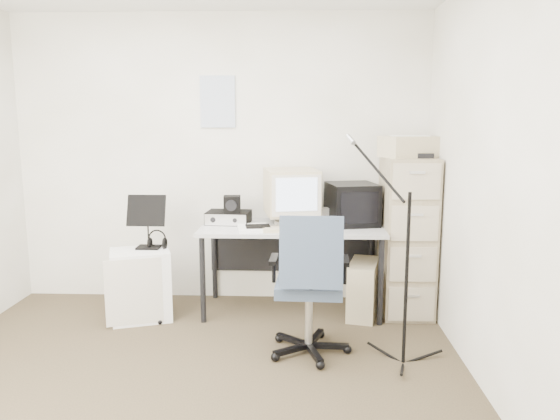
{
  "coord_description": "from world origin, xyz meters",
  "views": [
    {
      "loc": [
        0.7,
        -2.98,
        1.63
      ],
      "look_at": [
        0.55,
        0.95,
        0.95
      ],
      "focal_mm": 35.0,
      "sensor_mm": 36.0,
      "label": 1
    }
  ],
  "objects_px": {
    "desk": "(292,269)",
    "side_cart": "(141,285)",
    "office_chair": "(309,283)",
    "filing_cabinet": "(406,236)"
  },
  "relations": [
    {
      "from": "desk",
      "to": "side_cart",
      "type": "distance_m",
      "value": 1.24
    },
    {
      "from": "desk",
      "to": "office_chair",
      "type": "distance_m",
      "value": 0.86
    },
    {
      "from": "desk",
      "to": "side_cart",
      "type": "relative_size",
      "value": 2.64
    },
    {
      "from": "desk",
      "to": "side_cart",
      "type": "xyz_separation_m",
      "value": [
        -1.22,
        -0.23,
        -0.08
      ]
    },
    {
      "from": "filing_cabinet",
      "to": "desk",
      "type": "relative_size",
      "value": 0.87
    },
    {
      "from": "filing_cabinet",
      "to": "office_chair",
      "type": "xyz_separation_m",
      "value": [
        -0.82,
        -0.87,
        -0.15
      ]
    },
    {
      "from": "filing_cabinet",
      "to": "desk",
      "type": "xyz_separation_m",
      "value": [
        -0.95,
        -0.03,
        -0.29
      ]
    },
    {
      "from": "filing_cabinet",
      "to": "side_cart",
      "type": "height_order",
      "value": "filing_cabinet"
    },
    {
      "from": "filing_cabinet",
      "to": "office_chair",
      "type": "bearing_deg",
      "value": -133.26
    },
    {
      "from": "filing_cabinet",
      "to": "office_chair",
      "type": "height_order",
      "value": "filing_cabinet"
    }
  ]
}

